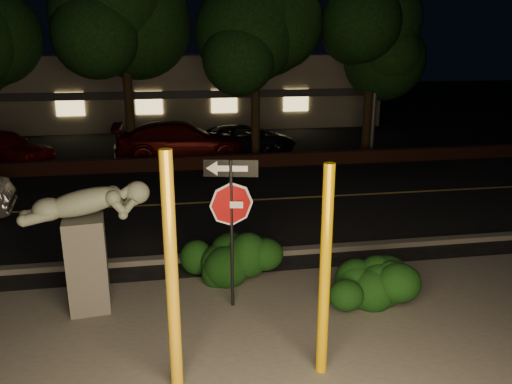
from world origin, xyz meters
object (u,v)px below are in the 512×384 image
yellow_pole_left (172,277)px  sculpture (87,235)px  yellow_pole_right (325,274)px  signpost (231,205)px  parked_car_red (1,147)px  parked_car_dark (244,140)px  streetlight (376,10)px  parked_car_darkred (181,141)px

yellow_pole_left → sculpture: (-1.43, 2.41, -0.25)m
yellow_pole_right → sculpture: yellow_pole_right is taller
yellow_pole_left → signpost: yellow_pole_left is taller
parked_car_red → parked_car_dark: bearing=-58.9°
parked_car_red → yellow_pole_right: bearing=-121.4°
signpost → streetlight: bearing=71.2°
sculpture → parked_car_darkred: 12.13m
yellow_pole_left → yellow_pole_right: size_ratio=1.08×
parked_car_dark → signpost: bearing=158.7°
yellow_pole_left → parked_car_darkred: 14.41m
yellow_pole_right → streetlight: size_ratio=0.31×
signpost → sculpture: bearing=-175.3°
sculpture → parked_car_dark: size_ratio=0.50×
yellow_pole_right → sculpture: 4.23m
sculpture → streetlight: bearing=43.8°
signpost → streetlight: (7.44, 12.26, 3.99)m
parked_car_darkred → yellow_pole_left: bearing=176.3°
streetlight → parked_car_red: bearing=164.1°
parked_car_red → parked_car_darkred: size_ratio=0.79×
yellow_pole_left → parked_car_red: size_ratio=0.79×
yellow_pole_right → signpost: size_ratio=1.14×
parked_car_dark → parked_car_darkred: bearing=90.6°
signpost → parked_car_dark: signpost is taller
streetlight → parked_car_darkred: 9.51m
parked_car_red → parked_car_darkred: parked_car_darkred is taller
streetlight → parked_car_red: streetlight is taller
sculpture → parked_car_darkred: bearing=74.5°
yellow_pole_left → parked_car_red: 15.90m
parked_car_dark → sculpture: bearing=148.0°
signpost → parked_car_darkred: size_ratio=0.50×
parked_car_dark → yellow_pole_right: bearing=163.8°
yellow_pole_left → sculpture: yellow_pole_left is taller
streetlight → parked_car_dark: 7.53m
streetlight → signpost: bearing=-136.5°
yellow_pole_right → parked_car_dark: (1.08, 14.97, -0.90)m
yellow_pole_right → sculpture: size_ratio=1.35×
streetlight → parked_car_darkred: (-8.00, 0.04, -5.13)m
yellow_pole_right → streetlight: bearing=65.9°
parked_car_darkred → parked_car_dark: parked_car_darkred is taller
yellow_pole_right → parked_car_red: bearing=120.4°
signpost → parked_car_red: size_ratio=0.64×
streetlight → parked_car_dark: streetlight is taller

